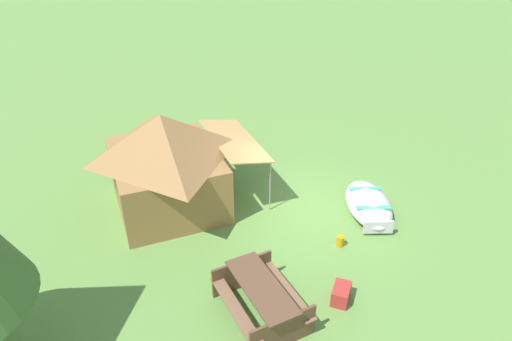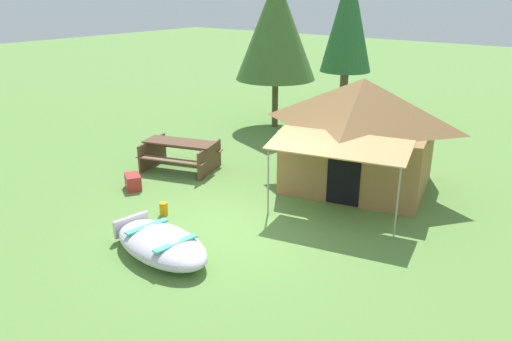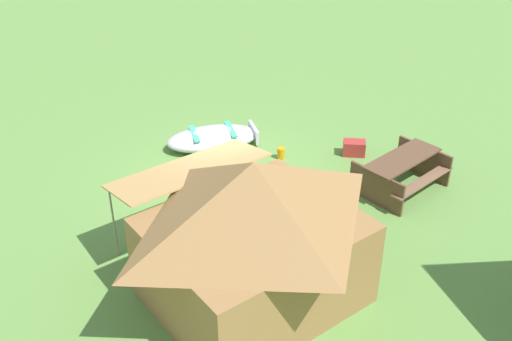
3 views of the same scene
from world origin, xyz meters
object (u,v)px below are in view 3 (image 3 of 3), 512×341
canvas_cabin_tent (254,231)px  picnic_table (401,169)px  fuel_can (281,153)px  beached_rowboat (213,138)px  cooler_box (354,148)px

canvas_cabin_tent → picnic_table: 4.91m
picnic_table → fuel_can: bearing=-51.5°
beached_rowboat → cooler_box: size_ratio=4.62×
picnic_table → beached_rowboat: bearing=-48.6°
canvas_cabin_tent → fuel_can: bearing=-121.7°
picnic_table → fuel_can: (1.84, -2.32, -0.36)m
canvas_cabin_tent → fuel_can: (-2.60, -4.20, -1.28)m
canvas_cabin_tent → cooler_box: bearing=-140.0°
cooler_box → picnic_table: bearing=93.2°
beached_rowboat → picnic_table: bearing=131.4°
cooler_box → beached_rowboat: bearing=-30.7°
canvas_cabin_tent → cooler_box: size_ratio=8.81×
picnic_table → cooler_box: picnic_table is taller
beached_rowboat → canvas_cabin_tent: (1.29, 5.45, 1.17)m
cooler_box → fuel_can: (1.74, -0.57, -0.04)m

